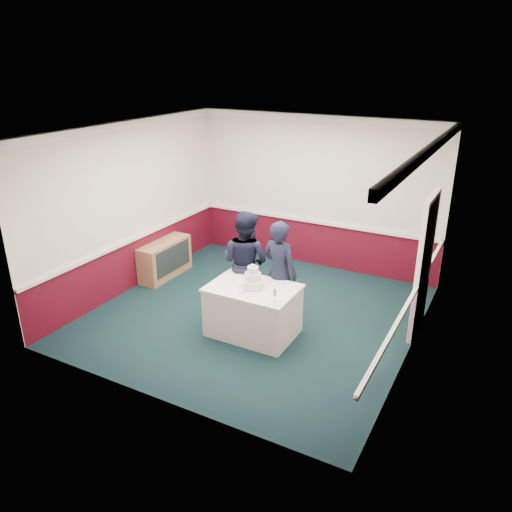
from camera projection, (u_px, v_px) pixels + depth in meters
The scene contains 9 objects.
ground at pixel (255, 314), 8.29m from camera, with size 5.00×5.00×0.00m, color #122A2D.
room_shell at pixel (277, 192), 8.02m from camera, with size 5.00×5.00×3.00m.
sideboard at pixel (165, 259), 9.63m from camera, with size 0.41×1.20×0.70m.
cake_table at pixel (253, 310), 7.59m from camera, with size 1.32×0.92×0.79m.
wedding_cake at pixel (253, 280), 7.40m from camera, with size 0.35×0.35×0.36m.
cake_knife at pixel (245, 292), 7.29m from camera, with size 0.01×0.22×0.01m, color silver.
champagne_flute at pixel (275, 293), 6.94m from camera, with size 0.05×0.05×0.21m.
person_man at pixel (245, 262), 8.13m from camera, with size 0.84×0.66×1.74m, color black.
person_woman at pixel (279, 273), 7.77m from camera, with size 0.62×0.41×1.70m, color black.
Camera 1 is at (3.50, -6.44, 4.00)m, focal length 35.00 mm.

